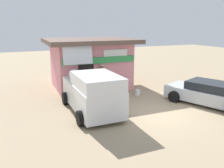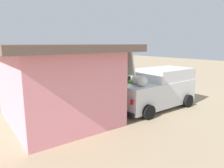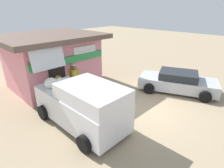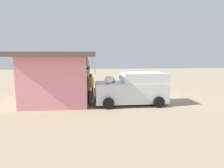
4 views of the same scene
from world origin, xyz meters
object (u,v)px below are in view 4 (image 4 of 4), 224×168
(storefront_bar, at_px, (59,76))
(unloaded_banana_pile, at_px, (77,103))
(delivery_van, at_px, (133,89))
(customer_bending, at_px, (87,89))
(vendor_standing, at_px, (91,85))
(parked_sedan, at_px, (133,82))
(paint_bucket, at_px, (104,92))

(storefront_bar, relative_size, unloaded_banana_pile, 6.96)
(delivery_van, relative_size, customer_bending, 2.97)
(delivery_van, bearing_deg, vendor_standing, 59.11)
(parked_sedan, xyz_separation_m, paint_bucket, (-2.51, 2.92, -0.41))
(parked_sedan, distance_m, paint_bucket, 3.87)
(customer_bending, relative_size, paint_bucket, 4.76)
(delivery_van, relative_size, vendor_standing, 2.56)
(parked_sedan, bearing_deg, customer_bending, 142.03)
(parked_sedan, relative_size, customer_bending, 3.01)
(parked_sedan, height_order, unloaded_banana_pile, parked_sedan)
(delivery_van, distance_m, unloaded_banana_pile, 3.46)
(parked_sedan, relative_size, paint_bucket, 14.34)
(delivery_van, xyz_separation_m, unloaded_banana_pile, (0.08, 3.37, -0.80))
(storefront_bar, height_order, parked_sedan, storefront_bar)
(storefront_bar, xyz_separation_m, delivery_van, (-1.48, -4.55, -0.67))
(paint_bucket, bearing_deg, customer_bending, 155.76)
(vendor_standing, xyz_separation_m, unloaded_banana_pile, (-1.42, 0.86, -0.85))
(storefront_bar, height_order, unloaded_banana_pile, storefront_bar)
(parked_sedan, distance_m, vendor_standing, 5.88)
(delivery_van, xyz_separation_m, customer_bending, (0.41, 2.77, -0.05))
(vendor_standing, height_order, unloaded_banana_pile, vendor_standing)
(vendor_standing, bearing_deg, delivery_van, -120.89)
(delivery_van, relative_size, unloaded_banana_pile, 5.53)
(delivery_van, bearing_deg, unloaded_banana_pile, 88.70)
(storefront_bar, xyz_separation_m, parked_sedan, (4.34, -6.00, -1.06))
(delivery_van, height_order, vendor_standing, delivery_van)
(delivery_van, xyz_separation_m, parked_sedan, (5.82, -1.45, -0.39))
(delivery_van, distance_m, parked_sedan, 6.01)
(vendor_standing, bearing_deg, customer_bending, 166.29)
(delivery_van, bearing_deg, paint_bucket, 23.85)
(delivery_van, relative_size, paint_bucket, 14.11)
(delivery_van, height_order, paint_bucket, delivery_van)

